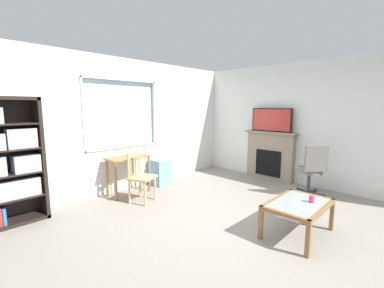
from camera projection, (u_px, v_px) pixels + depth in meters
ground at (230, 227)px, 3.63m from camera, size 6.43×6.18×0.02m
wall_back_with_window at (129, 127)px, 5.24m from camera, size 5.43×0.15×2.65m
wall_right at (307, 124)px, 5.41m from camera, size 0.12×5.38×2.65m
bookshelf at (6, 162)px, 3.58m from camera, size 0.90×0.38×1.84m
desk_under_window at (128, 164)px, 4.91m from camera, size 0.83×0.42×0.74m
wooden_chair at (140, 176)px, 4.51m from camera, size 0.54×0.53×0.90m
plastic_drawer_unit at (160, 172)px, 5.57m from camera, size 0.35×0.40×0.55m
fireplace at (270, 155)px, 5.92m from camera, size 0.26×1.21×1.13m
tv at (271, 120)px, 5.79m from camera, size 0.06×0.95×0.54m
office_chair at (312, 168)px, 4.79m from camera, size 0.63×0.60×1.00m
coffee_table at (298, 207)px, 3.35m from camera, size 0.95×0.64×0.45m
sippy_cup at (312, 199)px, 3.34m from camera, size 0.07×0.07×0.09m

